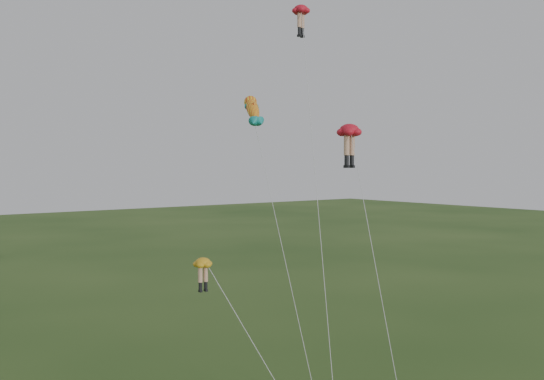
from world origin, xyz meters
TOP-DOWN VIEW (x-y plane):
  - legs_kite_red_high at (7.39, 10.73)m, footprint 8.46×12.73m
  - legs_kite_red_mid at (7.62, 6.23)m, footprint 6.71×10.84m
  - legs_kite_yellow at (-6.00, 0.96)m, footprint 4.03×5.21m
  - fish_kite at (3.33, 10.82)m, footprint 4.78×12.66m

SIDE VIEW (x-z plane):
  - legs_kite_yellow at x=-6.00m, z-range 3.77..13.02m
  - legs_kite_red_mid at x=7.62m, z-range 7.16..23.07m
  - fish_kite at x=3.33m, z-range 7.79..25.90m
  - legs_kite_red_high at x=7.39m, z-range 11.10..35.46m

